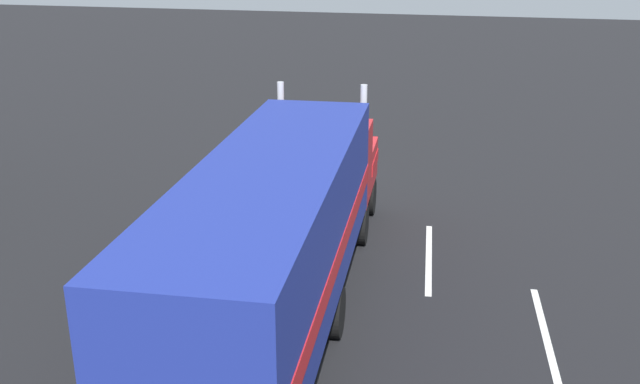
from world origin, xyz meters
The scene contains 5 objects.
ground_plane centered at (0.00, 0.00, 0.00)m, with size 120.00×120.00×0.00m, color black.
lane_stripe_near centered at (-2.47, -3.50, 0.01)m, with size 4.40×0.16×0.01m, color silver.
lane_stripe_mid centered at (-5.91, -6.32, 0.01)m, with size 4.40×0.16×0.01m, color silver.
semi_truck centered at (-6.83, -0.80, 2.52)m, with size 14.31×3.81×4.50m.
person_bystander centered at (-8.83, 1.20, 0.89)m, with size 0.37×0.48×1.63m.
Camera 1 is at (-19.95, -4.73, 8.10)m, focal length 39.96 mm.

